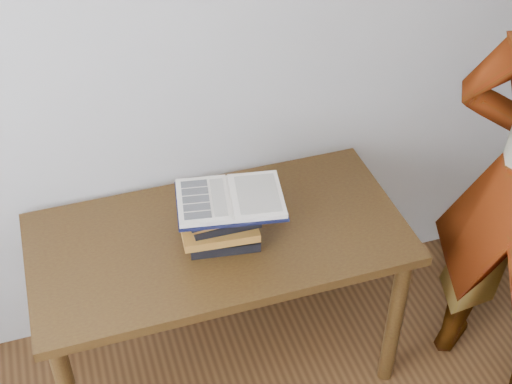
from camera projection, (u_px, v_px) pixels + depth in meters
name	position (u px, v px, depth m)	size (l,w,h in m)	color
desk	(219.00, 255.00, 2.53)	(1.31, 0.65, 0.70)	#402D10
book_stack	(220.00, 221.00, 2.39)	(0.28, 0.22, 0.19)	black
open_book	(230.00, 199.00, 2.31)	(0.38, 0.30, 0.03)	black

